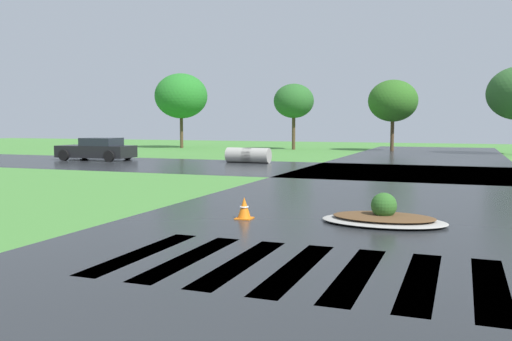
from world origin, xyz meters
name	(u,v)px	position (x,y,z in m)	size (l,w,h in m)	color
asphalt_roadway	(353,219)	(0.00, 10.00, 0.00)	(9.88, 80.00, 0.01)	#232628
asphalt_cross_road	(407,172)	(0.00, 22.75, 0.00)	(90.00, 8.90, 0.01)	#232628
crosswalk_stripes	(296,268)	(0.00, 5.46, 0.00)	(5.85, 3.13, 0.01)	white
median_island	(384,217)	(0.73, 9.64, 0.14)	(2.70, 1.69, 0.68)	#9E9B93
car_silver_hatch	(97,150)	(-17.92, 24.47, 0.62)	(4.55, 2.37, 1.32)	black
drainage_pipe_stack	(248,155)	(-8.73, 25.54, 0.42)	(2.47, 0.86, 0.84)	#9E9B93
traffic_cone	(244,209)	(-2.32, 9.10, 0.24)	(0.36, 0.36, 0.51)	orange
background_treeline	(375,96)	(-4.16, 40.58, 4.24)	(40.27, 6.45, 6.51)	#4C3823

